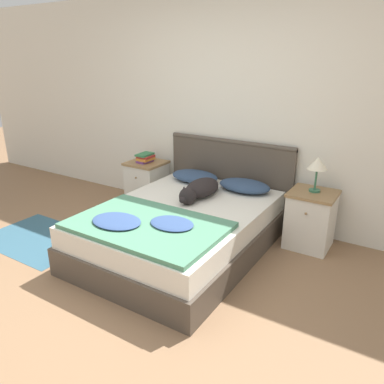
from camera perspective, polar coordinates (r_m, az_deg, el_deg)
name	(u,v)px	position (r m, az deg, el deg)	size (l,w,h in m)	color
ground_plane	(105,302)	(3.19, -13.09, -16.05)	(16.00, 16.00, 0.00)	#896647
wall_back	(230,110)	(4.37, 5.88, 12.36)	(9.00, 0.06, 2.55)	silver
bed	(181,230)	(3.73, -1.65, -5.78)	(1.48, 2.01, 0.47)	#4C4238
headboard	(229,177)	(4.45, 5.65, 2.25)	(1.56, 0.06, 0.95)	#4C4238
nightstand_left	(147,184)	(4.87, -6.86, 1.25)	(0.45, 0.44, 0.59)	silver
nightstand_right	(310,219)	(3.98, 17.60, -3.99)	(0.45, 0.44, 0.59)	silver
pillow_left	(195,176)	(4.38, 0.42, 2.41)	(0.58, 0.37, 0.12)	navy
pillow_right	(244,186)	(4.10, 8.00, 0.96)	(0.58, 0.37, 0.12)	navy
quilt	(146,225)	(3.24, -7.06, -4.95)	(1.31, 0.86, 0.07)	#4C8466
dog	(200,189)	(3.87, 1.20, 0.43)	(0.28, 0.72, 0.18)	black
book_stack	(145,158)	(4.76, -7.13, 5.22)	(0.17, 0.23, 0.11)	#703D7F
table_lamp	(318,165)	(3.82, 18.59, 3.94)	(0.19, 0.19, 0.35)	#336B4C
rug	(39,238)	(4.38, -22.23, -6.54)	(1.16, 0.83, 0.00)	#335B70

